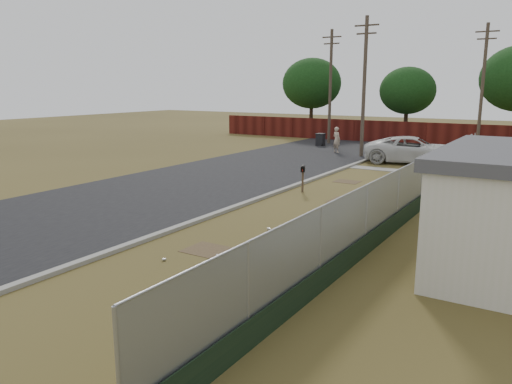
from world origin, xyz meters
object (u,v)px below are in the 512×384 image
Objects in this scene: fire_hydrant at (147,363)px; mailbox at (303,171)px; pickup_truck at (414,150)px; trash_bin at (320,139)px; pedestrian at (337,140)px.

mailbox is (-4.45, 14.33, 0.61)m from fire_hydrant.
trash_bin is at bearing 45.33° from pickup_truck.
trash_bin is at bearing -25.10° from pedestrian.
fire_hydrant is 32.82m from trash_bin.
fire_hydrant is 0.13× the size of pickup_truck.
fire_hydrant is 15.02m from mailbox.
trash_bin reaches higher than fire_hydrant.
mailbox is 0.21× the size of pickup_truck.
mailbox reaches higher than fire_hydrant.
trash_bin is (-8.62, 5.30, -0.31)m from pickup_truck.
fire_hydrant is 0.41× the size of pedestrian.
pickup_truck is at bearing -31.60° from trash_bin.
pedestrian is (-4.05, 13.37, -0.05)m from mailbox.
mailbox reaches higher than trash_bin.
pickup_truck reaches higher than trash_bin.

